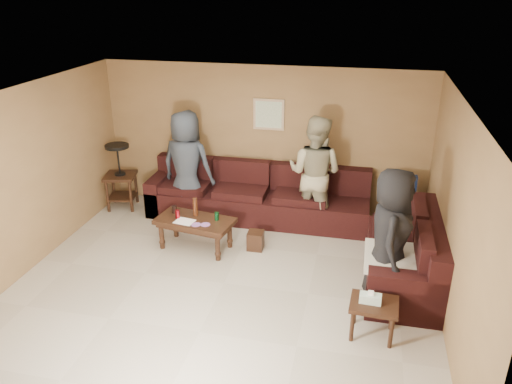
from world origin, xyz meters
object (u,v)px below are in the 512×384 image
coffee_table (195,224)px  side_table_right (373,307)px  waste_bin (256,240)px  person_left (187,165)px  person_right (390,236)px  sectional_sofa (301,218)px  end_table_left (120,175)px  person_middle (315,173)px

coffee_table → side_table_right: bearing=-29.6°
waste_bin → person_left: person_left is taller
side_table_right → person_right: size_ratio=0.33×
sectional_sofa → coffee_table: bearing=-155.7°
end_table_left → person_left: 1.32m
person_right → sectional_sofa: bearing=45.8°
coffee_table → side_table_right: 3.00m
sectional_sofa → end_table_left: (-3.25, 0.44, 0.28)m
waste_bin → person_right: 2.18m
person_middle → end_table_left: bearing=15.5°
person_right → person_left: bearing=64.7°
side_table_right → coffee_table: bearing=150.4°
coffee_table → person_middle: person_middle is taller
person_middle → person_right: 2.12m
person_middle → person_right: size_ratio=1.07×
person_right → waste_bin: bearing=68.5°
person_middle → person_left: bearing=17.4°
sectional_sofa → end_table_left: 3.29m
sectional_sofa → person_middle: person_middle is taller
sectional_sofa → person_middle: size_ratio=2.49×
end_table_left → waste_bin: size_ratio=4.15×
person_left → person_right: (3.24, -1.73, -0.05)m
coffee_table → side_table_right: coffee_table is taller
end_table_left → person_right: person_right is taller
coffee_table → sectional_sofa: bearing=24.3°
coffee_table → end_table_left: 2.09m
end_table_left → person_right: bearing=-21.7°
sectional_sofa → waste_bin: size_ratio=16.62×
person_left → person_middle: 2.11m
end_table_left → sectional_sofa: bearing=-7.8°
side_table_right → person_right: (0.15, 0.80, 0.49)m
side_table_right → person_middle: 2.82m
person_left → person_right: size_ratio=1.05×
coffee_table → waste_bin: coffee_table is taller
person_middle → person_right: person_middle is taller
waste_bin → person_middle: bearing=51.7°
waste_bin → person_middle: (0.75, 0.95, 0.79)m
sectional_sofa → coffee_table: 1.64m
sectional_sofa → person_middle: 0.76m
person_left → person_middle: size_ratio=0.99×
waste_bin → person_left: size_ratio=0.15×
coffee_table → waste_bin: (0.89, 0.16, -0.26)m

